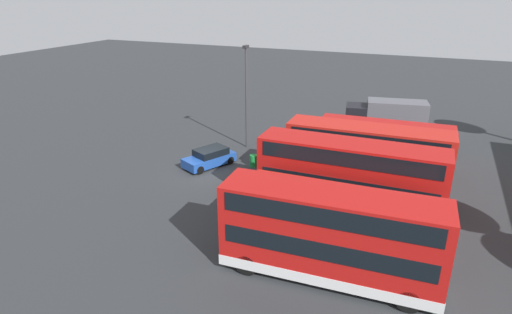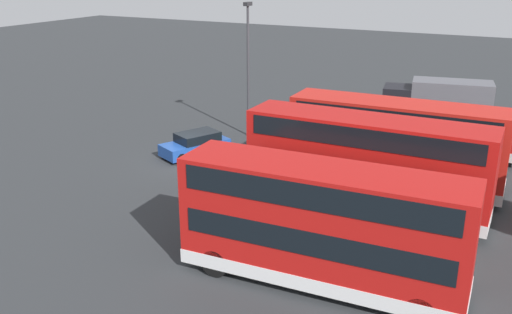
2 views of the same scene
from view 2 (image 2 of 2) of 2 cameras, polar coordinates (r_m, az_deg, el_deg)
name	(u,v)px [view 2 (image 2 of 2)]	position (r m, az deg, el deg)	size (l,w,h in m)	color
ground_plane	(189,163)	(33.61, -6.78, -0.61)	(140.00, 140.00, 0.00)	#2D3033
bus_single_deck_near_end	(429,126)	(36.62, 17.01, 3.00)	(3.05, 10.79, 2.95)	#B71411
bus_single_deck_second	(398,138)	(33.73, 14.08, 1.91)	(2.66, 11.44, 2.95)	#B71411
bus_double_decker_third	(395,142)	(30.06, 13.85, 1.47)	(2.92, 10.99, 4.55)	red
bus_double_decker_fourth	(366,162)	(26.81, 11.04, -0.49)	(2.73, 11.36, 4.55)	#B71411
bus_single_deck_fifth	(340,206)	(23.94, 8.49, -4.93)	(2.78, 10.28, 2.95)	red
bus_double_decker_sixth	(322,224)	(20.44, 6.66, -6.68)	(3.09, 10.52, 4.55)	#B71411
box_truck_blue	(439,101)	(43.13, 17.91, 5.40)	(3.78, 7.82, 3.20)	#595960
car_hatchback_silver	(196,144)	(34.72, -6.08, 1.29)	(4.51, 3.37, 1.43)	#1E479E
lamp_post_tall	(248,61)	(37.53, -0.81, 9.68)	(0.70, 0.30, 8.82)	#38383D
waste_bin_yellow	(252,150)	(34.23, -0.38, 0.74)	(0.60, 0.60, 0.95)	#197F33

